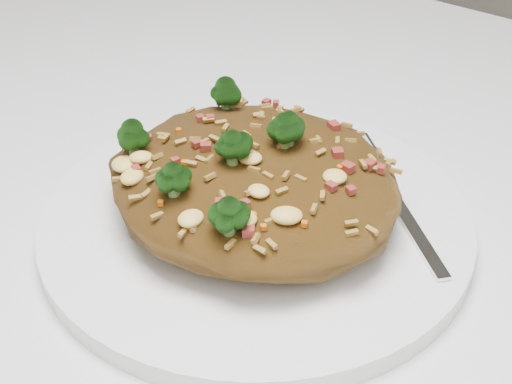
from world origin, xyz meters
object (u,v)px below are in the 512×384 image
Objects in this scene: dining_table at (217,249)px; fried_rice at (255,171)px; plate at (256,219)px; fork at (398,204)px.

fried_rice is (0.08, -0.05, 0.14)m from dining_table.
plate is 2.05× the size of fork.
plate is 0.09m from fork.
dining_table is 0.16m from fried_rice.
fork reaches higher than plate.
plate is at bearing -30.36° from dining_table.
fried_rice is 0.10m from fork.
dining_table is at bearing -134.70° from fork.
fork is at bearing 41.80° from fried_rice.
fork is (0.07, 0.06, 0.01)m from plate.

